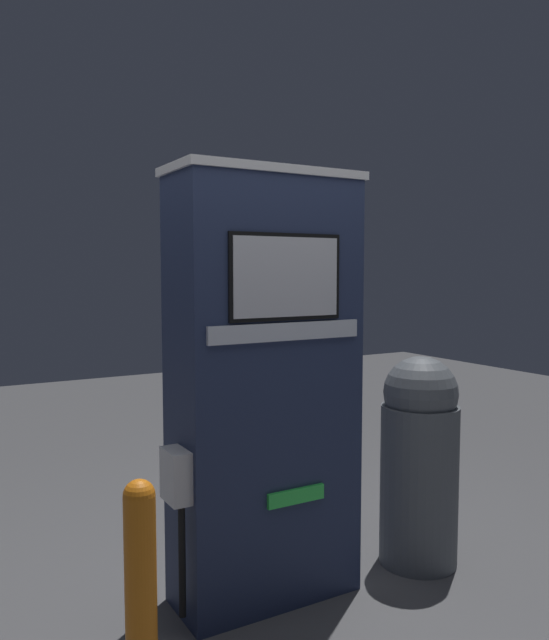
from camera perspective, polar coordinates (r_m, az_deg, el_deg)
name	(u,v)px	position (r m, az deg, el deg)	size (l,w,h in m)	color
ground_plane	(285,613)	(3.30, 0.97, -25.22)	(14.00, 14.00, 0.00)	#4C4C4F
gas_pump	(264,387)	(3.09, -0.97, -6.17)	(1.01, 0.44, 2.12)	#232D4C
safety_bollard	(141,591)	(2.54, -12.13, -23.09)	(0.12, 0.12, 0.88)	orange
trash_bin	(419,458)	(3.63, 13.10, -12.19)	(0.43, 0.43, 1.17)	#51565B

